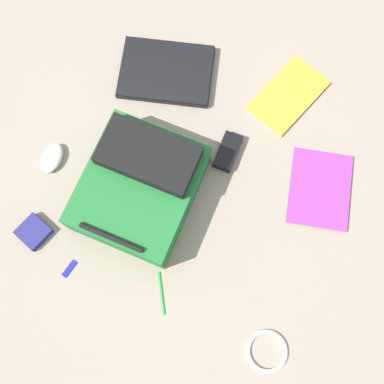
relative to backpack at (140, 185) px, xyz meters
name	(u,v)px	position (x,y,z in m)	size (l,w,h in m)	color
ground_plane	(185,179)	(-0.11, -0.10, -0.08)	(3.57, 3.57, 0.00)	gray
backpack	(140,185)	(0.00, 0.00, 0.00)	(0.35, 0.40, 0.18)	#1E662D
laptop	(166,72)	(0.11, -0.43, -0.06)	(0.38, 0.32, 0.03)	black
book_manual	(320,189)	(-0.54, -0.25, -0.07)	(0.26, 0.30, 0.01)	silver
book_red	(288,96)	(-0.32, -0.52, -0.07)	(0.24, 0.32, 0.01)	silver
computer_mouse	(52,158)	(0.33, 0.02, -0.06)	(0.07, 0.11, 0.04)	silver
cable_coil	(267,351)	(-0.57, 0.31, -0.07)	(0.13, 0.13, 0.01)	silver
power_brick	(228,152)	(-0.21, -0.24, -0.06)	(0.06, 0.13, 0.03)	black
pen_black	(162,293)	(-0.20, 0.28, -0.07)	(0.01, 0.01, 0.13)	#198C33
earbud_pouch	(34,232)	(0.26, 0.27, -0.06)	(0.09, 0.09, 0.03)	navy
usb_stick	(69,269)	(0.11, 0.33, -0.07)	(0.02, 0.06, 0.01)	#191999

